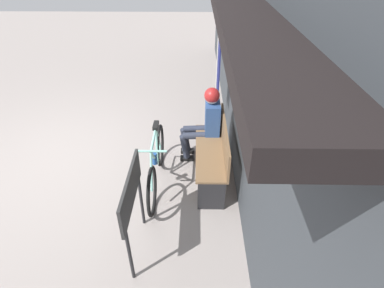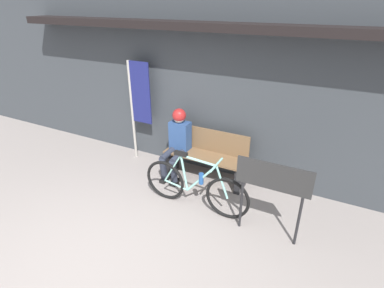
% 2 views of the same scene
% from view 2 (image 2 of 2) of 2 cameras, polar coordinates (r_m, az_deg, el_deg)
% --- Properties ---
extents(ground_plane, '(24.00, 24.00, 0.00)m').
position_cam_2_polar(ground_plane, '(4.06, -18.04, -20.50)').
color(ground_plane, gray).
extents(storefront_wall, '(12.00, 0.56, 3.20)m').
position_cam_2_polar(storefront_wall, '(5.15, 0.49, 12.55)').
color(storefront_wall, '#3D4247').
rests_on(storefront_wall, ground_plane).
extents(park_bench_near, '(1.40, 0.42, 0.88)m').
position_cam_2_polar(park_bench_near, '(5.13, 2.66, -2.67)').
color(park_bench_near, brown).
rests_on(park_bench_near, ground_plane).
extents(bicycle, '(1.68, 0.40, 0.89)m').
position_cam_2_polar(bicycle, '(4.44, 0.54, -8.17)').
color(bicycle, black).
rests_on(bicycle, ground_plane).
extents(person_seated, '(0.34, 0.62, 1.22)m').
position_cam_2_polar(person_seated, '(5.10, -2.81, 1.02)').
color(person_seated, '#2D3342').
rests_on(person_seated, ground_plane).
extents(banner_pole, '(0.45, 0.05, 1.89)m').
position_cam_2_polar(banner_pole, '(5.59, -10.29, 8.29)').
color(banner_pole, '#B7B2A8').
rests_on(banner_pole, ground_plane).
extents(signboard, '(0.93, 0.04, 1.09)m').
position_cam_2_polar(signboard, '(3.83, 15.13, -7.15)').
color(signboard, '#232326').
rests_on(signboard, ground_plane).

